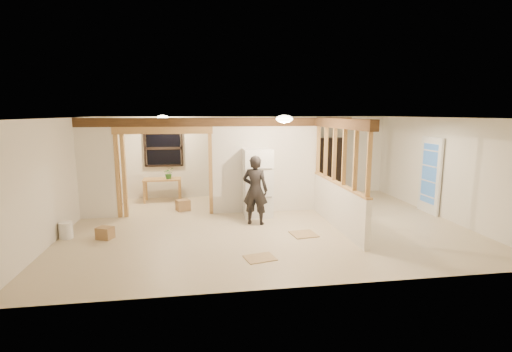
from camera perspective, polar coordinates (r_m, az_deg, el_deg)
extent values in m
cube|color=#C0AD8F|center=(8.86, 1.54, -7.47)|extent=(9.00, 6.50, 0.01)
cube|color=white|center=(8.47, 1.62, 8.95)|extent=(9.00, 6.50, 0.01)
cube|color=silver|center=(11.76, -1.23, 3.03)|extent=(9.00, 0.01, 2.50)
cube|color=silver|center=(5.47, 7.64, -4.74)|extent=(9.00, 0.01, 2.50)
cube|color=silver|center=(8.96, -28.04, -0.18)|extent=(0.01, 6.50, 2.50)
cube|color=silver|center=(10.36, 26.89, 1.10)|extent=(0.01, 6.50, 2.50)
cube|color=silver|center=(9.96, -23.35, 1.04)|extent=(0.90, 0.12, 2.50)
cube|color=silver|center=(9.78, 1.49, 1.69)|extent=(2.80, 0.12, 2.50)
cube|color=tan|center=(9.69, -13.82, 0.44)|extent=(2.46, 0.14, 2.20)
cube|color=#50341B|center=(9.55, -5.66, 8.26)|extent=(7.00, 0.18, 0.22)
cube|color=#50341B|center=(8.52, 12.86, 7.91)|extent=(0.18, 3.30, 0.22)
cube|color=silver|center=(8.78, 12.40, -4.45)|extent=(0.12, 3.20, 1.00)
cube|color=tan|center=(8.57, 12.68, 3.10)|extent=(0.14, 3.20, 1.32)
cube|color=black|center=(11.60, -14.05, 4.15)|extent=(1.12, 0.10, 1.10)
cube|color=white|center=(10.68, 25.20, 0.08)|extent=(0.12, 0.86, 2.00)
ellipsoid|color=#FFEABF|center=(8.04, 4.39, 8.74)|extent=(0.36, 0.36, 0.16)
ellipsoid|color=#FFEABF|center=(10.68, -14.14, 8.70)|extent=(0.32, 0.32, 0.14)
ellipsoid|color=#FFD88C|center=(9.96, -11.56, 7.02)|extent=(0.07, 0.07, 0.07)
cube|color=white|center=(9.40, 0.24, -1.03)|extent=(0.71, 0.69, 1.72)
imported|color=black|center=(8.69, -0.13, -2.18)|extent=(0.70, 0.59, 1.64)
cube|color=tan|center=(11.39, -14.17, -2.09)|extent=(1.11, 0.58, 0.69)
imported|color=#1F511E|center=(11.21, -13.27, 0.43)|extent=(0.34, 0.30, 0.34)
cylinder|color=maroon|center=(11.31, -20.89, -2.98)|extent=(0.52, 0.52, 0.51)
cube|color=black|center=(12.21, 11.27, 1.50)|extent=(0.91, 0.30, 1.83)
cylinder|color=white|center=(8.82, -27.19, -7.44)|extent=(0.28, 0.28, 0.35)
cube|color=#957148|center=(10.25, -11.18, -4.41)|extent=(0.43, 0.40, 0.29)
cube|color=#957148|center=(10.94, -21.68, -4.14)|extent=(0.33, 0.33, 0.25)
cube|color=#957148|center=(8.46, -22.20, -8.11)|extent=(0.38, 0.35, 0.25)
cube|color=tan|center=(8.21, 7.35, -8.86)|extent=(0.59, 0.59, 0.02)
cube|color=tan|center=(6.88, 0.61, -12.49)|extent=(0.61, 0.53, 0.02)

